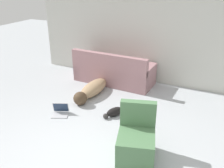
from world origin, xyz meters
TOP-DOWN VIEW (x-y plane):
  - ground_plane at (0.00, 0.00)m, footprint 20.00×20.00m
  - wall_back at (0.00, 3.56)m, footprint 6.63×0.06m
  - couch at (-0.89, 3.03)m, footprint 2.08×0.87m
  - dog at (-1.04, 2.12)m, footprint 0.40×1.56m
  - cat at (-0.17, 1.50)m, footprint 0.35×0.52m
  - laptop_open at (-1.19, 1.10)m, footprint 0.41×0.39m
  - side_chair at (0.66, 0.53)m, footprint 0.71×0.78m

SIDE VIEW (x-z plane):
  - ground_plane at x=0.00m, z-range 0.00..0.00m
  - laptop_open at x=-1.19m, z-range -0.04..0.19m
  - cat at x=-0.17m, z-range 0.00..0.17m
  - dog at x=-1.04m, z-range 0.00..0.30m
  - couch at x=-0.89m, z-range -0.15..0.71m
  - side_chair at x=0.66m, z-range -0.14..0.71m
  - wall_back at x=0.00m, z-range 0.00..2.53m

